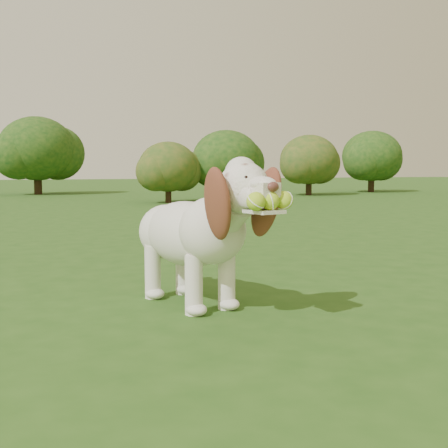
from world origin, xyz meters
name	(u,v)px	position (x,y,z in m)	size (l,w,h in m)	color
ground	(272,295)	(0.00, 0.00, 0.00)	(80.00, 80.00, 0.00)	#254D16
dog	(198,229)	(-0.50, -0.10, 0.42)	(0.56, 1.21, 0.79)	white
shrub_d	(226,159)	(3.69, 9.20, 0.97)	(1.58, 1.58, 1.64)	#382314
shrub_i	(37,149)	(-0.06, 14.45, 1.33)	(2.19, 2.19, 2.27)	#382314
shrub_f	(309,160)	(6.97, 10.89, 1.00)	(1.65, 1.65, 1.71)	#382314
shrub_h	(372,156)	(10.03, 12.03, 1.16)	(1.90, 1.90, 1.97)	#382314
shrub_c	(168,167)	(2.20, 8.97, 0.79)	(1.29, 1.29, 1.34)	#382314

